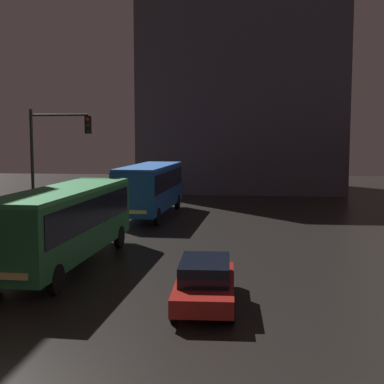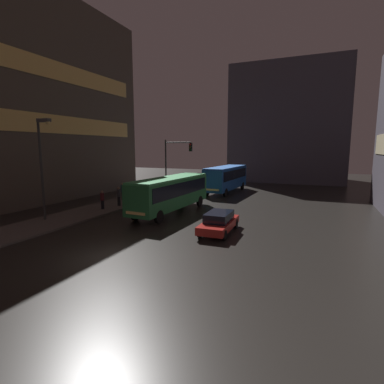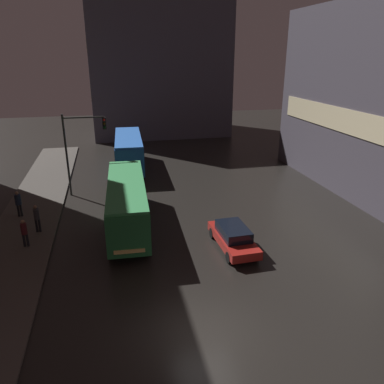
% 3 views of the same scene
% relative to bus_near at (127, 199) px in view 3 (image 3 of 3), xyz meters
% --- Properties ---
extents(ground_plane, '(120.00, 120.00, 0.00)m').
position_rel_bus_near_xyz_m(ground_plane, '(2.47, -10.72, -1.89)').
color(ground_plane, black).
extents(sidewalk_left, '(4.00, 48.00, 0.15)m').
position_rel_bus_near_xyz_m(sidewalk_left, '(-6.53, -0.72, -1.82)').
color(sidewalk_left, '#47423D').
rests_on(sidewalk_left, ground).
extents(building_far_backdrop, '(18.07, 12.00, 18.69)m').
position_rel_bus_near_xyz_m(building_far_backdrop, '(6.42, 31.31, 7.45)').
color(building_far_backdrop, '#423D47').
rests_on(building_far_backdrop, ground).
extents(bus_near, '(2.78, 10.30, 3.07)m').
position_rel_bus_near_xyz_m(bus_near, '(0.00, 0.00, 0.00)').
color(bus_near, '#236B38').
rests_on(bus_near, ground).
extents(bus_far, '(2.89, 9.82, 3.24)m').
position_rel_bus_near_xyz_m(bus_far, '(0.95, 13.27, 0.10)').
color(bus_far, '#194793').
rests_on(bus_far, ground).
extents(car_taxi, '(1.88, 4.49, 1.38)m').
position_rel_bus_near_xyz_m(car_taxi, '(5.75, -4.26, -1.18)').
color(car_taxi, maroon).
rests_on(car_taxi, ground).
extents(pedestrian_near, '(0.48, 0.48, 1.80)m').
position_rel_bus_near_xyz_m(pedestrian_near, '(-7.16, 2.94, -0.66)').
color(pedestrian_near, black).
rests_on(pedestrian_near, sidewalk_left).
extents(pedestrian_mid, '(0.40, 0.40, 1.67)m').
position_rel_bus_near_xyz_m(pedestrian_mid, '(-5.96, -1.72, -0.77)').
color(pedestrian_mid, black).
rests_on(pedestrian_mid, sidewalk_left).
extents(pedestrian_far, '(0.45, 0.45, 1.79)m').
position_rel_bus_near_xyz_m(pedestrian_far, '(-5.56, 0.12, -0.71)').
color(pedestrian_far, black).
rests_on(pedestrian_far, sidewalk_left).
extents(traffic_light_main, '(3.25, 0.35, 6.44)m').
position_rel_bus_near_xyz_m(traffic_light_main, '(-3.03, 6.83, 2.45)').
color(traffic_light_main, '#2D2D2D').
rests_on(traffic_light_main, ground).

